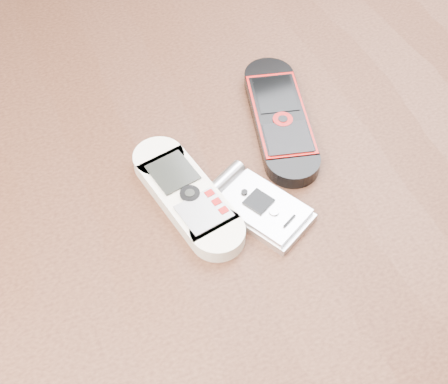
{
  "coord_description": "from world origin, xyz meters",
  "views": [
    {
      "loc": [
        -0.12,
        -0.31,
        1.18
      ],
      "look_at": [
        0.01,
        0.0,
        0.76
      ],
      "focal_mm": 50.0,
      "sensor_mm": 36.0,
      "label": 1
    }
  ],
  "objects": [
    {
      "name": "table",
      "position": [
        0.0,
        0.0,
        0.64
      ],
      "size": [
        1.2,
        0.8,
        0.75
      ],
      "color": "black",
      "rests_on": "ground"
    },
    {
      "name": "nokia_white",
      "position": [
        -0.03,
        0.01,
        0.76
      ],
      "size": [
        0.07,
        0.15,
        0.02
      ],
      "primitive_type": "cube",
      "rotation": [
        0.0,
        0.0,
        0.21
      ],
      "color": "white",
      "rests_on": "table"
    },
    {
      "name": "nokia_black_red",
      "position": [
        0.09,
        0.06,
        0.76
      ],
      "size": [
        0.09,
        0.17,
        0.02
      ],
      "primitive_type": "cube",
      "rotation": [
        0.0,
        0.0,
        -0.23
      ],
      "color": "black",
      "rests_on": "table"
    },
    {
      "name": "motorola_razr",
      "position": [
        0.03,
        -0.03,
        0.76
      ],
      "size": [
        0.09,
        0.11,
        0.01
      ],
      "primitive_type": "cube",
      "rotation": [
        0.0,
        0.0,
        0.5
      ],
      "color": "silver",
      "rests_on": "table"
    }
  ]
}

